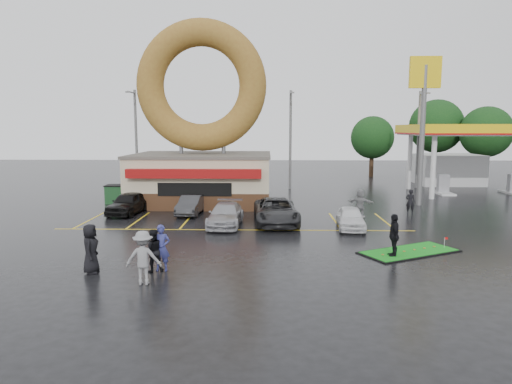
{
  "coord_description": "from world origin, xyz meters",
  "views": [
    {
      "loc": [
        1.88,
        -21.25,
        5.55
      ],
      "look_at": [
        1.28,
        2.84,
        2.2
      ],
      "focal_mm": 32.0,
      "sensor_mm": 36.0,
      "label": 1
    }
  ],
  "objects_px": {
    "gas_station": "(466,149)",
    "person_blue": "(161,248)",
    "car_dgrey": "(191,205)",
    "donut_shop": "(202,143)",
    "car_grey": "(276,211)",
    "streetlight_left": "(136,137)",
    "dumpster": "(119,194)",
    "shell_sign": "(424,103)",
    "person_cameraman": "(394,235)",
    "car_silver": "(226,215)",
    "car_black": "(128,203)",
    "streetlight_right": "(419,137)",
    "car_white": "(351,218)",
    "streetlight_mid": "(290,137)",
    "putting_green": "(409,252)"
  },
  "relations": [
    {
      "from": "putting_green",
      "to": "car_black",
      "type": "bearing_deg",
      "value": 149.89
    },
    {
      "from": "car_grey",
      "to": "person_blue",
      "type": "relative_size",
      "value": 2.92
    },
    {
      "from": "car_dgrey",
      "to": "person_cameraman",
      "type": "height_order",
      "value": "person_cameraman"
    },
    {
      "from": "streetlight_mid",
      "to": "streetlight_right",
      "type": "relative_size",
      "value": 1.0
    },
    {
      "from": "car_black",
      "to": "car_white",
      "type": "relative_size",
      "value": 1.16
    },
    {
      "from": "streetlight_left",
      "to": "car_silver",
      "type": "height_order",
      "value": "streetlight_left"
    },
    {
      "from": "car_silver",
      "to": "gas_station",
      "type": "bearing_deg",
      "value": 41.3
    },
    {
      "from": "dumpster",
      "to": "car_grey",
      "type": "bearing_deg",
      "value": -33.58
    },
    {
      "from": "car_silver",
      "to": "person_blue",
      "type": "height_order",
      "value": "person_blue"
    },
    {
      "from": "streetlight_left",
      "to": "car_grey",
      "type": "xyz_separation_m",
      "value": [
        12.4,
        -14.78,
        -4.04
      ]
    },
    {
      "from": "streetlight_right",
      "to": "car_grey",
      "type": "xyz_separation_m",
      "value": [
        -13.6,
        -16.78,
        -4.04
      ]
    },
    {
      "from": "donut_shop",
      "to": "car_grey",
      "type": "height_order",
      "value": "donut_shop"
    },
    {
      "from": "gas_station",
      "to": "person_blue",
      "type": "bearing_deg",
      "value": -131.81
    },
    {
      "from": "streetlight_left",
      "to": "dumpster",
      "type": "distance_m",
      "value": 8.61
    },
    {
      "from": "streetlight_left",
      "to": "streetlight_mid",
      "type": "xyz_separation_m",
      "value": [
        14.0,
        1.0,
        0.0
      ]
    },
    {
      "from": "streetlight_right",
      "to": "streetlight_left",
      "type": "bearing_deg",
      "value": -175.6
    },
    {
      "from": "streetlight_mid",
      "to": "car_black",
      "type": "relative_size",
      "value": 2.14
    },
    {
      "from": "car_dgrey",
      "to": "donut_shop",
      "type": "bearing_deg",
      "value": 92.27
    },
    {
      "from": "car_grey",
      "to": "car_white",
      "type": "relative_size",
      "value": 1.48
    },
    {
      "from": "donut_shop",
      "to": "person_blue",
      "type": "distance_m",
      "value": 17.31
    },
    {
      "from": "donut_shop",
      "to": "dumpster",
      "type": "bearing_deg",
      "value": -174.75
    },
    {
      "from": "car_black",
      "to": "dumpster",
      "type": "xyz_separation_m",
      "value": [
        -2.04,
        4.39,
        -0.07
      ]
    },
    {
      "from": "car_silver",
      "to": "dumpster",
      "type": "bearing_deg",
      "value": 140.6
    },
    {
      "from": "car_black",
      "to": "car_white",
      "type": "xyz_separation_m",
      "value": [
        13.78,
        -4.15,
        -0.1
      ]
    },
    {
      "from": "shell_sign",
      "to": "streetlight_mid",
      "type": "bearing_deg",
      "value": 135.27
    },
    {
      "from": "streetlight_mid",
      "to": "car_dgrey",
      "type": "height_order",
      "value": "streetlight_mid"
    },
    {
      "from": "car_dgrey",
      "to": "putting_green",
      "type": "distance_m",
      "value": 14.58
    },
    {
      "from": "donut_shop",
      "to": "putting_green",
      "type": "distance_m",
      "value": 18.54
    },
    {
      "from": "streetlight_right",
      "to": "person_cameraman",
      "type": "relative_size",
      "value": 4.71
    },
    {
      "from": "streetlight_right",
      "to": "person_blue",
      "type": "bearing_deg",
      "value": -125.22
    },
    {
      "from": "donut_shop",
      "to": "shell_sign",
      "type": "relative_size",
      "value": 1.27
    },
    {
      "from": "car_grey",
      "to": "car_black",
      "type": "bearing_deg",
      "value": 160.09
    },
    {
      "from": "streetlight_right",
      "to": "car_grey",
      "type": "distance_m",
      "value": 21.97
    },
    {
      "from": "donut_shop",
      "to": "person_blue",
      "type": "relative_size",
      "value": 7.36
    },
    {
      "from": "streetlight_left",
      "to": "car_silver",
      "type": "bearing_deg",
      "value": -58.38
    },
    {
      "from": "streetlight_mid",
      "to": "car_grey",
      "type": "relative_size",
      "value": 1.68
    },
    {
      "from": "shell_sign",
      "to": "donut_shop",
      "type": "bearing_deg",
      "value": 176.53
    },
    {
      "from": "shell_sign",
      "to": "person_cameraman",
      "type": "xyz_separation_m",
      "value": [
        -5.61,
        -13.77,
        -6.42
      ]
    },
    {
      "from": "shell_sign",
      "to": "car_grey",
      "type": "xyz_separation_m",
      "value": [
        -10.6,
        -6.87,
        -6.63
      ]
    },
    {
      "from": "gas_station",
      "to": "shell_sign",
      "type": "distance_m",
      "value": 11.93
    },
    {
      "from": "gas_station",
      "to": "streetlight_right",
      "type": "distance_m",
      "value": 4.26
    },
    {
      "from": "shell_sign",
      "to": "car_white",
      "type": "height_order",
      "value": "shell_sign"
    },
    {
      "from": "car_white",
      "to": "putting_green",
      "type": "distance_m",
      "value": 5.22
    },
    {
      "from": "donut_shop",
      "to": "car_grey",
      "type": "xyz_separation_m",
      "value": [
        5.4,
        -7.84,
        -3.72
      ]
    },
    {
      "from": "streetlight_mid",
      "to": "car_silver",
      "type": "distance_m",
      "value": 17.52
    },
    {
      "from": "donut_shop",
      "to": "streetlight_mid",
      "type": "bearing_deg",
      "value": 48.62
    },
    {
      "from": "car_silver",
      "to": "person_blue",
      "type": "bearing_deg",
      "value": -99.1
    },
    {
      "from": "car_silver",
      "to": "person_cameraman",
      "type": "relative_size",
      "value": 2.33
    },
    {
      "from": "streetlight_mid",
      "to": "car_silver",
      "type": "bearing_deg",
      "value": -105.37
    },
    {
      "from": "shell_sign",
      "to": "dumpster",
      "type": "height_order",
      "value": "shell_sign"
    }
  ]
}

